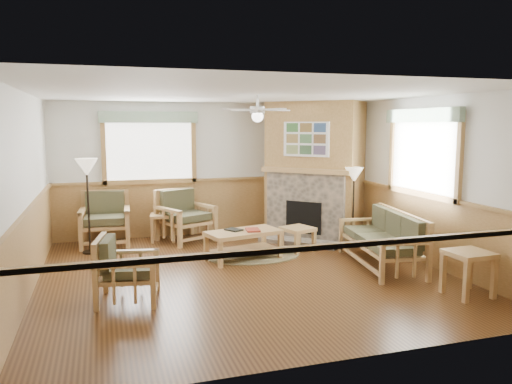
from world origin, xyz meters
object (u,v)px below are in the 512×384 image
object	(u,v)px
armchair_back_left	(105,219)
floor_lamp_left	(88,206)
sofa	(381,239)
footstool	(298,239)
armchair_left	(128,269)
end_table_sofa	(468,274)
floor_lamp_right	(353,207)
coffee_table	(243,245)
end_table_chairs	(163,228)
armchair_back_right	(186,216)

from	to	relation	value
armchair_back_left	floor_lamp_left	size ratio (longest dim) A/B	0.59
sofa	footstool	world-z (taller)	sofa
armchair_left	sofa	bearing A→B (deg)	-73.32
footstool	floor_lamp_left	distance (m)	3.74
armchair_left	end_table_sofa	distance (m)	4.46
armchair_left	floor_lamp_right	xyz separation A→B (m)	(4.16, 1.77, 0.32)
coffee_table	footstool	size ratio (longest dim) A/B	2.46
armchair_back_left	floor_lamp_right	size ratio (longest dim) A/B	0.67
coffee_table	armchair_back_left	bearing A→B (deg)	127.63
coffee_table	floor_lamp_left	size ratio (longest dim) A/B	0.73
armchair_back_left	end_table_sofa	size ratio (longest dim) A/B	1.65
end_table_chairs	end_table_sofa	distance (m)	5.58
armchair_back_right	coffee_table	size ratio (longest dim) A/B	0.81
armchair_back_right	footstool	bearing A→B (deg)	-61.73
armchair_back_left	floor_lamp_right	bearing A→B (deg)	-15.43
sofa	coffee_table	xyz separation A→B (m)	(-2.00, 1.03, -0.19)
armchair_left	end_table_sofa	size ratio (longest dim) A/B	1.39
end_table_chairs	end_table_sofa	bearing A→B (deg)	-51.53
armchair_back_left	end_table_chairs	bearing A→B (deg)	2.48
armchair_back_left	floor_lamp_right	distance (m)	4.65
sofa	coffee_table	world-z (taller)	sofa
armchair_back_left	floor_lamp_right	xyz separation A→B (m)	(4.41, -1.47, 0.24)
footstool	floor_lamp_right	size ratio (longest dim) A/B	0.34
armchair_back_left	end_table_sofa	distance (m)	6.32
floor_lamp_left	floor_lamp_right	xyz separation A→B (m)	(4.68, -0.92, -0.10)
end_table_sofa	coffee_table	bearing A→B (deg)	131.78
footstool	floor_lamp_left	size ratio (longest dim) A/B	0.30
armchair_left	floor_lamp_right	size ratio (longest dim) A/B	0.56
coffee_table	end_table_chairs	world-z (taller)	end_table_chairs
sofa	end_table_chairs	xyz separation A→B (m)	(-3.13, 2.78, -0.17)
sofa	end_table_sofa	world-z (taller)	sofa
coffee_table	footstool	xyz separation A→B (m)	(1.09, 0.26, -0.03)
armchair_back_left	coffee_table	distance (m)	2.83
end_table_sofa	footstool	size ratio (longest dim) A/B	1.21
sofa	armchair_back_left	world-z (taller)	armchair_back_left
sofa	armchair_left	world-z (taller)	sofa
end_table_chairs	footstool	distance (m)	2.67
footstool	armchair_left	bearing A→B (deg)	-150.30
coffee_table	end_table_chairs	distance (m)	2.08
armchair_left	footstool	distance (m)	3.51
armchair_back_left	armchair_left	world-z (taller)	armchair_back_left
armchair_back_right	floor_lamp_left	bearing A→B (deg)	168.52
sofa	armchair_left	distance (m)	3.98
end_table_chairs	floor_lamp_left	distance (m)	1.56
armchair_back_right	end_table_sofa	bearing A→B (deg)	-78.79
sofa	armchair_left	xyz separation A→B (m)	(-3.96, -0.45, -0.02)
sofa	armchair_back_left	bearing A→B (deg)	-114.87
armchair_back_left	coffee_table	world-z (taller)	armchair_back_left
armchair_left	coffee_table	bearing A→B (deg)	-42.81
armchair_back_left	coffee_table	size ratio (longest dim) A/B	0.81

